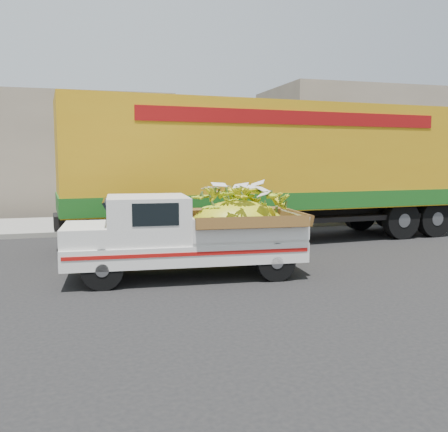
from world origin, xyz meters
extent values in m
plane|color=black|center=(0.00, 0.00, 0.00)|extent=(100.00, 100.00, 0.00)
cube|color=gray|center=(0.00, 6.05, 0.07)|extent=(60.00, 0.25, 0.15)
cube|color=gray|center=(0.00, 8.15, 0.07)|extent=(60.00, 4.00, 0.14)
cube|color=gray|center=(14.00, 15.05, 3.00)|extent=(14.00, 6.00, 6.00)
cylinder|color=black|center=(-2.55, -0.64, 0.37)|extent=(0.75, 0.27, 0.74)
cylinder|color=black|center=(-2.45, 0.77, 0.37)|extent=(0.75, 0.27, 0.74)
cylinder|color=black|center=(0.63, -0.87, 0.37)|extent=(0.75, 0.27, 0.74)
cylinder|color=black|center=(0.74, 0.54, 0.37)|extent=(0.75, 0.27, 0.74)
cube|color=silver|center=(-0.96, -0.05, 0.54)|extent=(4.66, 1.97, 0.38)
cube|color=#A50F0C|center=(-1.02, -0.87, 0.60)|extent=(4.45, 0.33, 0.07)
cube|color=silver|center=(-3.19, 0.12, 0.44)|extent=(0.21, 1.62, 0.14)
cube|color=silver|center=(-2.81, 0.09, 0.90)|extent=(0.93, 1.60, 0.35)
cube|color=silver|center=(-1.66, 0.00, 1.16)|extent=(1.61, 1.68, 0.87)
cube|color=black|center=(-1.62, -0.80, 1.33)|extent=(0.82, 0.07, 0.41)
cube|color=silver|center=(0.20, -0.13, 0.97)|extent=(2.34, 1.80, 0.49)
ellipsoid|color=gold|center=(0.11, -0.12, 0.87)|extent=(2.10, 1.46, 1.24)
cylinder|color=black|center=(7.22, 2.91, 0.55)|extent=(1.12, 0.39, 1.10)
cylinder|color=black|center=(7.08, 4.90, 0.55)|extent=(1.12, 0.39, 1.10)
cylinder|color=black|center=(6.02, 2.83, 0.55)|extent=(1.12, 0.39, 1.10)
cylinder|color=black|center=(5.89, 4.82, 0.55)|extent=(1.12, 0.39, 1.10)
cylinder|color=black|center=(-1.96, 2.30, 0.55)|extent=(1.12, 0.39, 1.10)
cylinder|color=black|center=(-2.10, 4.30, 0.55)|extent=(1.12, 0.39, 1.10)
cube|color=black|center=(2.46, 3.60, 0.78)|extent=(12.04, 1.79, 0.36)
cube|color=#C28E12|center=(2.46, 3.60, 2.38)|extent=(11.90, 3.27, 2.84)
cube|color=#195718|center=(2.46, 3.60, 1.21)|extent=(11.96, 3.29, 0.45)
cube|color=maroon|center=(2.54, 2.34, 3.35)|extent=(8.38, 0.57, 0.35)
camera|label=1|loc=(-2.89, -9.51, 2.29)|focal=40.00mm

